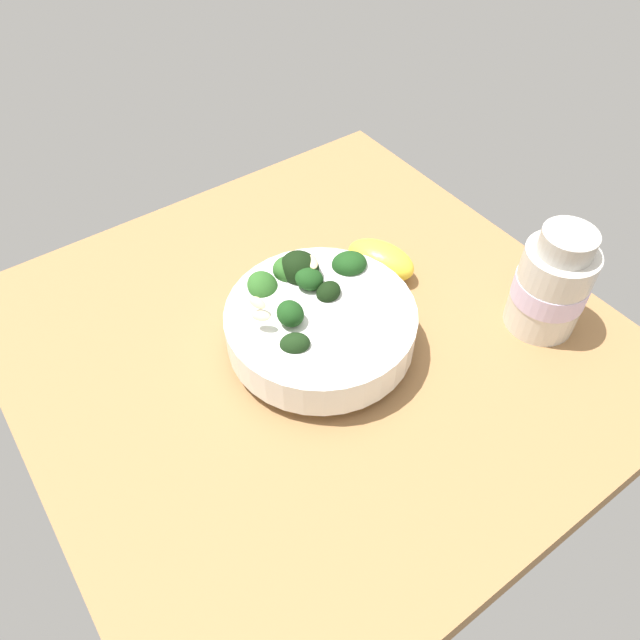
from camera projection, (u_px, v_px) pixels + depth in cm
name	position (u px, v px, depth cm)	size (l,w,h in cm)	color
ground_plane	(313.00, 349.00, 64.44)	(57.48, 57.48, 3.94)	#996D42
bowl_of_broccoli	(318.00, 321.00, 59.90)	(18.60, 18.60, 8.29)	white
lemon_wedge	(381.00, 260.00, 68.12)	(8.04, 4.55, 3.78)	yellow
bottle_tall	(552.00, 285.00, 60.52)	(7.32, 7.32, 11.93)	beige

